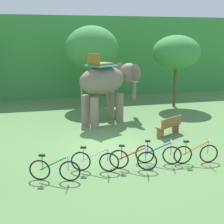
{
  "coord_description": "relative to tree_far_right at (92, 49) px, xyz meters",
  "views": [
    {
      "loc": [
        -3.01,
        -12.06,
        4.62
      ],
      "look_at": [
        0.29,
        1.0,
        1.3
      ],
      "focal_mm": 49.29,
      "sensor_mm": 36.0,
      "label": 1
    }
  ],
  "objects": [
    {
      "name": "elephant",
      "position": [
        0.04,
        -4.25,
        -1.62
      ],
      "size": [
        4.1,
        3.14,
        3.78
      ],
      "color": "gray",
      "rests_on": "ground"
    },
    {
      "name": "wooden_bench",
      "position": [
        2.36,
        -7.33,
        -3.35
      ],
      "size": [
        1.51,
        1.08,
        0.89
      ],
      "color": "brown",
      "rests_on": "ground"
    },
    {
      "name": "bike_white",
      "position": [
        -1.91,
        -10.51,
        -3.44
      ],
      "size": [
        1.63,
        0.71,
        0.92
      ],
      "color": "black",
      "rests_on": "ground"
    },
    {
      "name": "ground_plane",
      "position": [
        -0.76,
        -8.3,
        -3.83
      ],
      "size": [
        80.0,
        80.0,
        0.0
      ],
      "primitive_type": "plane",
      "color": "#567F47"
    },
    {
      "name": "tree_far_right",
      "position": [
        0.0,
        0.0,
        0.0
      ],
      "size": [
        3.48,
        3.48,
        5.32
      ],
      "color": "brown",
      "rests_on": "ground"
    },
    {
      "name": "bike_orange",
      "position": [
        1.87,
        -10.74,
        -3.44
      ],
      "size": [
        1.7,
        0.52,
        0.92
      ],
      "color": "black",
      "rests_on": "ground"
    },
    {
      "name": "bike_red",
      "position": [
        -0.57,
        -10.69,
        -3.44
      ],
      "size": [
        1.59,
        0.78,
        0.92
      ],
      "color": "black",
      "rests_on": "ground"
    },
    {
      "name": "tree_center",
      "position": [
        5.32,
        -1.59,
        -0.23
      ],
      "size": [
        3.1,
        3.1,
        4.71
      ],
      "color": "brown",
      "rests_on": "ground"
    },
    {
      "name": "foliage_hedge",
      "position": [
        -0.76,
        6.22,
        -0.76
      ],
      "size": [
        36.0,
        6.0,
        6.14
      ],
      "primitive_type": "cube",
      "color": "#3D8E42",
      "rests_on": "ground"
    },
    {
      "name": "bike_blue",
      "position": [
        0.5,
        -10.43,
        -3.44
      ],
      "size": [
        1.61,
        0.74,
        0.92
      ],
      "color": "black",
      "rests_on": "ground"
    },
    {
      "name": "bike_green",
      "position": [
        -3.32,
        -10.9,
        -3.44
      ],
      "size": [
        1.64,
        0.69,
        0.92
      ],
      "color": "black",
      "rests_on": "ground"
    }
  ]
}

